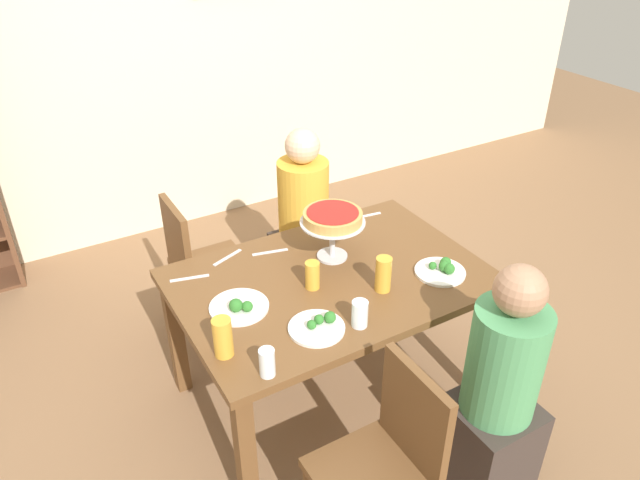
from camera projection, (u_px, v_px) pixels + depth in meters
ground_plane at (330, 391)px, 3.17m from camera, size 12.00×12.00×0.00m
rear_partition at (164, 37)px, 4.06m from camera, size 8.00×0.12×2.80m
dining_table at (331, 293)px, 2.83m from camera, size 1.43×0.97×0.74m
diner_far_right at (304, 232)px, 3.62m from camera, size 0.34×0.34×1.15m
diner_near_right at (497, 400)px, 2.47m from camera, size 0.34×0.34×1.15m
chair_near_left at (387, 460)px, 2.22m from camera, size 0.40×0.40×0.87m
chair_far_left at (200, 263)px, 3.35m from camera, size 0.40×0.40×0.87m
deep_dish_pizza_stand at (333, 220)px, 2.83m from camera, size 0.31×0.31×0.25m
salad_plate_near_diner at (318, 326)px, 2.46m from camera, size 0.24×0.24×0.06m
salad_plate_far_diner at (442, 270)px, 2.80m from camera, size 0.24×0.24×0.07m
salad_plate_spare at (239, 306)px, 2.57m from camera, size 0.26×0.26×0.07m
beer_glass_amber_tall at (223, 337)px, 2.30m from camera, size 0.08×0.08×0.17m
beer_glass_amber_short at (312, 275)px, 2.68m from camera, size 0.07×0.07×0.13m
beer_glass_amber_spare at (383, 274)px, 2.66m from camera, size 0.07×0.07×0.17m
water_glass_clear_near at (360, 314)px, 2.46m from camera, size 0.07×0.07×0.12m
water_glass_clear_far at (267, 362)px, 2.21m from camera, size 0.06×0.06×0.12m
cutlery_fork_near at (227, 257)px, 2.92m from camera, size 0.17×0.08×0.00m
cutlery_knife_near at (270, 252)px, 2.97m from camera, size 0.18×0.06×0.00m
cutlery_fork_far at (366, 216)px, 3.28m from camera, size 0.18×0.04×0.00m
cutlery_knife_far at (190, 278)px, 2.77m from camera, size 0.18×0.06×0.00m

